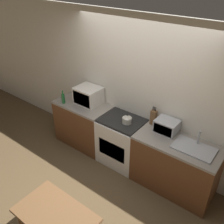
% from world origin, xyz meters
% --- Properties ---
extents(ground_plane, '(16.00, 16.00, 0.00)m').
position_xyz_m(ground_plane, '(0.00, 0.00, 0.00)').
color(ground_plane, brown).
extents(wall_back, '(10.00, 0.06, 2.60)m').
position_xyz_m(wall_back, '(0.00, 1.19, 1.30)').
color(wall_back, silver).
rests_on(wall_back, ground_plane).
extents(counter_left_run, '(1.09, 0.62, 0.90)m').
position_xyz_m(counter_left_run, '(-1.03, 0.85, 0.45)').
color(counter_left_run, brown).
rests_on(counter_left_run, ground_plane).
extents(counter_right_run, '(1.30, 0.62, 0.90)m').
position_xyz_m(counter_right_run, '(0.92, 0.85, 0.45)').
color(counter_right_run, brown).
rests_on(counter_right_run, ground_plane).
extents(stove_range, '(0.76, 0.62, 0.90)m').
position_xyz_m(stove_range, '(-0.10, 0.85, 0.45)').
color(stove_range, silver).
rests_on(stove_range, ground_plane).
extents(kettle, '(0.16, 0.16, 0.17)m').
position_xyz_m(kettle, '(0.01, 0.82, 0.97)').
color(kettle, beige).
rests_on(kettle, stove_range).
extents(microwave, '(0.46, 0.40, 0.32)m').
position_xyz_m(microwave, '(-0.96, 0.94, 1.06)').
color(microwave, silver).
rests_on(microwave, counter_left_run).
extents(bottle, '(0.06, 0.06, 0.26)m').
position_xyz_m(bottle, '(-1.34, 0.65, 1.00)').
color(bottle, '#1E662D').
rests_on(bottle, counter_left_run).
extents(knife_block, '(0.09, 0.07, 0.33)m').
position_xyz_m(knife_block, '(0.37, 1.06, 1.03)').
color(knife_block, brown).
rests_on(knife_block, counter_right_run).
extents(toaster_oven, '(0.35, 0.29, 0.21)m').
position_xyz_m(toaster_oven, '(0.64, 0.99, 1.00)').
color(toaster_oven, '#ADAFB5').
rests_on(toaster_oven, counter_right_run).
extents(sink_basin, '(0.59, 0.37, 0.24)m').
position_xyz_m(sink_basin, '(1.16, 0.86, 0.91)').
color(sink_basin, '#ADAFB5').
rests_on(sink_basin, counter_right_run).
extents(dining_table, '(0.94, 0.57, 0.75)m').
position_xyz_m(dining_table, '(0.30, -1.03, 0.64)').
color(dining_table, brown).
rests_on(dining_table, ground_plane).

